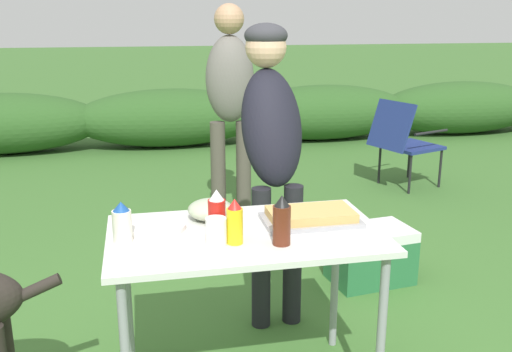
% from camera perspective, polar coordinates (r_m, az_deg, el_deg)
% --- Properties ---
extents(shrub_hedge, '(14.40, 0.90, 0.72)m').
position_cam_1_polar(shrub_hedge, '(7.23, -8.57, 5.80)').
color(shrub_hedge, '#2D5623').
rests_on(shrub_hedge, ground).
extents(folding_table, '(1.10, 0.64, 0.74)m').
position_cam_1_polar(folding_table, '(2.34, -1.04, -7.38)').
color(folding_table, silver).
rests_on(folding_table, ground).
extents(food_tray, '(0.40, 0.24, 0.06)m').
position_cam_1_polar(food_tray, '(2.41, 5.50, -4.07)').
color(food_tray, '#9E9EA3').
rests_on(food_tray, folding_table).
extents(plate_stack, '(0.25, 0.25, 0.02)m').
position_cam_1_polar(plate_stack, '(2.37, -10.03, -4.98)').
color(plate_stack, white).
rests_on(plate_stack, folding_table).
extents(mixing_bowl, '(0.19, 0.19, 0.08)m').
position_cam_1_polar(mixing_bowl, '(2.45, -4.58, -3.35)').
color(mixing_bowl, '#ADBC99').
rests_on(mixing_bowl, folding_table).
extents(paper_cup_stack, '(0.08, 0.08, 0.11)m').
position_cam_1_polar(paper_cup_stack, '(2.17, -4.01, -5.55)').
color(paper_cup_stack, white).
rests_on(paper_cup_stack, folding_table).
extents(bbq_sauce_bottle, '(0.07, 0.07, 0.20)m').
position_cam_1_polar(bbq_sauce_bottle, '(2.16, 2.59, -4.53)').
color(bbq_sauce_bottle, '#562314').
rests_on(bbq_sauce_bottle, folding_table).
extents(mustard_bottle, '(0.06, 0.06, 0.18)m').
position_cam_1_polar(mustard_bottle, '(2.17, -2.14, -4.64)').
color(mustard_bottle, yellow).
rests_on(mustard_bottle, folding_table).
extents(mayo_bottle, '(0.07, 0.07, 0.16)m').
position_cam_1_polar(mayo_bottle, '(2.24, -13.25, -4.60)').
color(mayo_bottle, silver).
rests_on(mayo_bottle, folding_table).
extents(ketchup_bottle, '(0.07, 0.07, 0.19)m').
position_cam_1_polar(ketchup_bottle, '(2.24, -3.94, -3.85)').
color(ketchup_bottle, red).
rests_on(ketchup_bottle, folding_table).
extents(standing_person_in_gray_fleece, '(0.33, 0.45, 1.55)m').
position_cam_1_polar(standing_person_in_gray_fleece, '(2.90, 1.57, 3.98)').
color(standing_person_in_gray_fleece, black).
rests_on(standing_person_in_gray_fleece, ground).
extents(standing_person_with_beanie, '(0.38, 0.29, 1.67)m').
position_cam_1_polar(standing_person_with_beanie, '(4.34, -2.62, 8.14)').
color(standing_person_with_beanie, '#4C473D').
rests_on(standing_person_with_beanie, ground).
extents(camp_chair_green_behind_table, '(0.71, 0.63, 0.83)m').
position_cam_1_polar(camp_chair_green_behind_table, '(5.53, 14.52, 3.60)').
color(camp_chair_green_behind_table, navy).
rests_on(camp_chair_green_behind_table, ground).
extents(cooler_box, '(0.52, 0.38, 0.34)m').
position_cam_1_polar(cooler_box, '(3.59, 11.39, -7.73)').
color(cooler_box, '#286B3D').
rests_on(cooler_box, ground).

